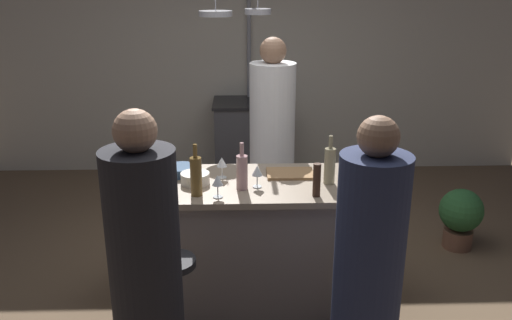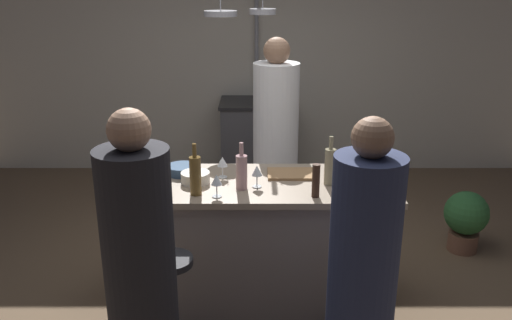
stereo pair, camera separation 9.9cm
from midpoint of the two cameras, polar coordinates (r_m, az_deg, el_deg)
The scene contains 23 objects.
ground_plane at distance 3.93m, azimuth 0.75°, elevation -14.67°, with size 9.00×9.00×0.00m, color brown.
back_wall at distance 6.18m, azimuth 0.42°, elevation 10.80°, with size 6.40×0.16×2.60m, color beige.
kitchen_island at distance 3.70m, azimuth 0.78°, elevation -8.82°, with size 1.80×0.72×0.90m.
stove_range at distance 5.98m, azimuth 0.44°, elevation 2.13°, with size 0.80×0.64×0.89m.
chef at distance 4.39m, azimuth 2.65°, elevation 0.80°, with size 0.37×0.37×1.74m.
bar_stool_right at distance 3.26m, azimuth 11.03°, elevation -14.94°, with size 0.28×0.28×0.68m.
guest_right at distance 2.74m, azimuth 12.17°, elevation -13.08°, with size 0.34×0.34×1.60m.
bar_stool_left at distance 3.23m, azimuth -8.09°, elevation -15.08°, with size 0.28×0.28×0.68m.
guest_left at distance 2.71m, azimuth -11.20°, elevation -12.88°, with size 0.35×0.35×1.64m.
overhead_pot_rack at distance 5.19m, azimuth -0.37°, elevation 13.15°, with size 0.60×1.57×2.17m.
potted_plant at distance 4.77m, azimuth 21.98°, elevation -5.72°, with size 0.36×0.36×0.52m.
cutting_board at distance 3.64m, azimuth 4.45°, elevation -1.49°, with size 0.32×0.22×0.02m, color #997047.
pepper_mill at distance 3.26m, azimuth 7.19°, elevation -2.21°, with size 0.05×0.05×0.21m, color #382319.
wine_bottle_rose at distance 3.35m, azimuth -0.80°, elevation -1.22°, with size 0.07×0.07×0.31m.
wine_bottle_white at distance 3.47m, azimuth 8.63°, elevation -0.62°, with size 0.07×0.07×0.32m.
wine_bottle_green at distance 3.64m, azimuth 12.20°, elevation -0.12°, with size 0.07×0.07×0.29m.
wine_bottle_amber at distance 3.28m, azimuth -5.73°, elevation -1.60°, with size 0.07×0.07×0.33m.
wine_glass_by_chef at distance 3.55m, azimuth -2.91°, elevation -0.29°, with size 0.07×0.07×0.15m.
wine_glass_near_left_guest at distance 3.24m, azimuth -3.46°, elevation -2.24°, with size 0.07×0.07×0.15m.
wine_glass_near_right_guest at distance 3.39m, azimuth 0.78°, elevation -1.26°, with size 0.07×0.07×0.15m.
mixing_bowl_blue at distance 3.67m, azimuth -7.22°, elevation -1.04°, with size 0.21×0.21×0.06m, color #334C6B.
mixing_bowl_ceramic at distance 3.50m, azimuth -5.78°, elevation -1.89°, with size 0.19×0.19×0.07m, color silver.
mixing_bowl_steel at distance 3.48m, azimuth 12.25°, elevation -2.29°, with size 0.21×0.21×0.08m, color #B7B7BC.
Camera 2 is at (-0.01, -3.27, 2.17)m, focal length 37.44 mm.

